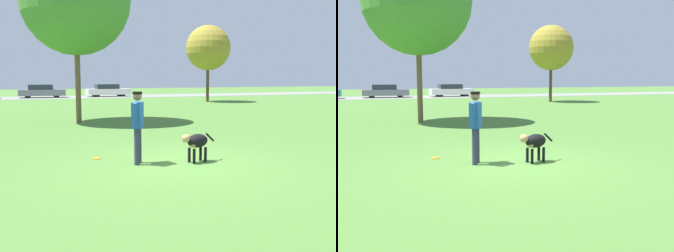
{
  "view_description": "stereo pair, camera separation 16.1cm",
  "coord_description": "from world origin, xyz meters",
  "views": [
    {
      "loc": [
        -3.33,
        -8.5,
        2.07
      ],
      "look_at": [
        -0.08,
        0.21,
        0.9
      ],
      "focal_mm": 42.0,
      "sensor_mm": 36.0,
      "label": 1
    },
    {
      "loc": [
        -3.18,
        -8.55,
        2.07
      ],
      "look_at": [
        -0.08,
        0.21,
        0.9
      ],
      "focal_mm": 42.0,
      "sensor_mm": 36.0,
      "label": 2
    }
  ],
  "objects": [
    {
      "name": "tree_mid_center",
      "position": [
        -0.91,
        9.63,
        5.42
      ],
      "size": [
        4.85,
        4.85,
        7.86
      ],
      "color": "brown",
      "rests_on": "ground_plane"
    },
    {
      "name": "tree_far_right",
      "position": [
        11.17,
        20.96,
        4.4
      ],
      "size": [
        3.66,
        3.66,
        6.24
      ],
      "color": "#4C3826",
      "rests_on": "ground_plane"
    },
    {
      "name": "ground_plane",
      "position": [
        0.0,
        0.0,
        0.0
      ],
      "size": [
        120.0,
        120.0,
        0.0
      ],
      "primitive_type": "plane",
      "color": "#4C7A33"
    },
    {
      "name": "parked_car_white",
      "position": [
        5.18,
        32.34,
        0.64
      ],
      "size": [
        4.56,
        1.87,
        1.29
      ],
      "rotation": [
        0.0,
        0.0,
        0.05
      ],
      "color": "white",
      "rests_on": "ground_plane"
    },
    {
      "name": "dog",
      "position": [
        0.59,
        0.05,
        0.5
      ],
      "size": [
        0.99,
        0.48,
        0.72
      ],
      "rotation": [
        0.0,
        0.0,
        3.42
      ],
      "color": "black",
      "rests_on": "ground_plane"
    },
    {
      "name": "parked_car_grey",
      "position": [
        -1.44,
        32.31,
        0.64
      ],
      "size": [
        4.46,
        1.88,
        1.3
      ],
      "rotation": [
        0.0,
        0.0,
        -0.02
      ],
      "color": "slate",
      "rests_on": "ground_plane"
    },
    {
      "name": "frisbee",
      "position": [
        -1.6,
        1.31,
        0.01
      ],
      "size": [
        0.23,
        0.23,
        0.02
      ],
      "color": "orange",
      "rests_on": "ground_plane"
    },
    {
      "name": "far_road_strip",
      "position": [
        0.0,
        32.17,
        0.01
      ],
      "size": [
        120.0,
        6.0,
        0.01
      ],
      "color": "gray",
      "rests_on": "ground_plane"
    },
    {
      "name": "person",
      "position": [
        -0.79,
        0.36,
        1.03
      ],
      "size": [
        0.39,
        0.64,
        1.73
      ],
      "rotation": [
        0.0,
        0.0,
        1.09
      ],
      "color": "#2D334C",
      "rests_on": "ground_plane"
    }
  ]
}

